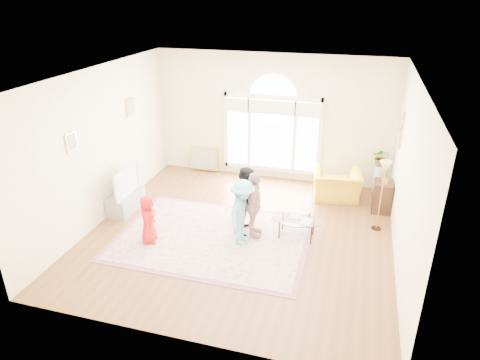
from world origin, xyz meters
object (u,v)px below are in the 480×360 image
(area_rug, at_px, (213,238))
(television, at_px, (124,180))
(coffee_table, at_px, (297,219))
(armchair, at_px, (337,185))
(tv_console, at_px, (126,201))

(area_rug, xyz_separation_m, television, (-2.27, 0.62, 0.72))
(television, xyz_separation_m, coffee_table, (3.87, -0.11, -0.33))
(coffee_table, bearing_deg, armchair, 72.66)
(television, xyz_separation_m, armchair, (4.50, 1.87, -0.38))
(coffee_table, height_order, armchair, armchair)
(armchair, bearing_deg, area_rug, 39.46)
(tv_console, distance_m, coffee_table, 3.88)
(tv_console, bearing_deg, coffee_table, -1.57)
(tv_console, bearing_deg, armchair, 22.57)
(area_rug, bearing_deg, coffee_table, 17.79)
(coffee_table, bearing_deg, television, 178.75)
(area_rug, bearing_deg, tv_console, 164.75)
(armchair, bearing_deg, television, 13.90)
(tv_console, height_order, coffee_table, coffee_table)
(tv_console, relative_size, armchair, 0.93)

